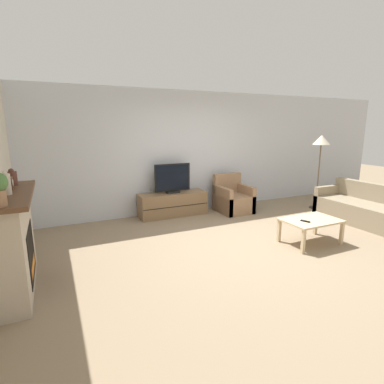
% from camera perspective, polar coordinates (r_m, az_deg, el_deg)
% --- Properties ---
extents(ground_plane, '(24.00, 24.00, 0.00)m').
position_cam_1_polar(ground_plane, '(5.20, 9.44, -9.50)').
color(ground_plane, '#89755B').
extents(wall_back, '(12.00, 0.06, 2.70)m').
position_cam_1_polar(wall_back, '(6.85, -1.11, 7.56)').
color(wall_back, silver).
rests_on(wall_back, ground).
extents(fireplace, '(0.46, 1.59, 1.19)m').
position_cam_1_polar(fireplace, '(4.13, -30.88, -8.06)').
color(fireplace, '#B7A893').
rests_on(fireplace, ground).
extents(mantel_vase_left, '(0.08, 0.08, 0.20)m').
position_cam_1_polar(mantel_vase_left, '(3.50, -32.51, -0.13)').
color(mantel_vase_left, '#512D23').
rests_on(mantel_vase_left, fireplace).
extents(mantel_vase_centre_left, '(0.10, 0.10, 0.26)m').
position_cam_1_polar(mantel_vase_centre_left, '(3.84, -31.94, 1.36)').
color(mantel_vase_centre_left, beige).
rests_on(mantel_vase_centre_left, fireplace).
extents(mantel_vase_right, '(0.12, 0.12, 0.22)m').
position_cam_1_polar(mantel_vase_right, '(4.43, -31.09, 2.34)').
color(mantel_vase_right, '#512D23').
rests_on(mantel_vase_right, fireplace).
extents(mantel_clock, '(0.08, 0.11, 0.15)m').
position_cam_1_polar(mantel_clock, '(4.12, -31.45, 1.36)').
color(mantel_clock, brown).
rests_on(mantel_clock, fireplace).
extents(tv_stand, '(1.49, 0.46, 0.51)m').
position_cam_1_polar(tv_stand, '(6.59, -3.67, -2.32)').
color(tv_stand, brown).
rests_on(tv_stand, ground).
extents(tv, '(0.81, 0.18, 0.64)m').
position_cam_1_polar(tv, '(6.47, -3.73, 2.43)').
color(tv, black).
rests_on(tv, tv_stand).
extents(armchair, '(0.70, 0.76, 0.85)m').
position_cam_1_polar(armchair, '(6.95, 7.75, -1.43)').
color(armchair, '#937051').
rests_on(armchair, ground).
extents(coffee_table, '(0.93, 0.62, 0.42)m').
position_cam_1_polar(coffee_table, '(5.37, 21.70, -5.40)').
color(coffee_table, '#CCB289').
rests_on(coffee_table, ground).
extents(remote, '(0.09, 0.15, 0.02)m').
position_cam_1_polar(remote, '(5.19, 20.78, -5.22)').
color(remote, black).
rests_on(remote, coffee_table).
extents(couch, '(0.82, 2.11, 0.78)m').
position_cam_1_polar(couch, '(6.95, 30.95, -3.18)').
color(couch, gray).
rests_on(couch, ground).
extents(floor_lamp, '(0.39, 0.39, 1.73)m').
position_cam_1_polar(floor_lamp, '(7.62, 23.39, 8.45)').
color(floor_lamp, black).
rests_on(floor_lamp, ground).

